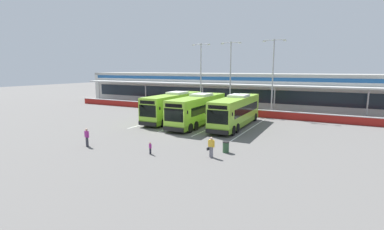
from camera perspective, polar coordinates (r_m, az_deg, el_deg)
The scene contains 17 objects.
ground_plane at distance 30.42m, azimuth -3.19°, elevation -3.74°, with size 200.00×200.00×0.00m, color #605E5B.
terminal_building at distance 54.61m, azimuth 11.56°, elevation 5.06°, with size 70.00×13.00×6.00m.
red_barrier_wall at distance 43.17m, azimuth 6.78°, elevation 0.83°, with size 60.00×0.40×1.10m.
coach_bus_leftmost at distance 37.99m, azimuth -3.69°, elevation 1.61°, with size 3.11×12.21×3.78m.
coach_bus_left_centre at distance 35.00m, azimuth 1.24°, elevation 0.97°, with size 3.11×12.21×3.78m.
coach_bus_centre at distance 34.15m, azimuth 8.83°, elevation 0.65°, with size 3.11×12.21×3.78m.
bay_stripe_far_west at distance 38.71m, azimuth -6.60°, elevation -0.96°, with size 0.14×13.00×0.01m, color silver.
bay_stripe_west at distance 36.53m, azimuth -1.16°, elevation -1.52°, with size 0.14×13.00×0.01m, color silver.
bay_stripe_mid_west at distance 34.72m, azimuth 4.92°, elevation -2.12°, with size 0.14×13.00×0.01m, color silver.
bay_stripe_centre at distance 33.35m, azimuth 11.58°, elevation -2.75°, with size 0.14×13.00×0.01m, color silver.
pedestrian_with_handbag at distance 22.23m, azimuth 3.87°, elevation -6.35°, with size 0.62×0.34×1.62m.
pedestrian_in_dark_coat at distance 26.88m, azimuth -20.44°, elevation -4.14°, with size 0.54×0.33×1.62m.
pedestrian_child at distance 23.25m, azimuth -8.42°, elevation -6.54°, with size 0.32×0.25×1.00m.
lamp_post_west at distance 47.65m, azimuth 1.79°, elevation 8.60°, with size 3.24×0.28×11.00m.
lamp_post_centre at distance 44.94m, azimuth 7.76°, elevation 8.49°, with size 3.24×0.28×11.00m.
lamp_post_east at distance 42.32m, azimuth 16.00°, elevation 8.17°, with size 3.24×0.28×11.00m.
litter_bin at distance 23.66m, azimuth 6.84°, elevation -6.41°, with size 0.54×0.54×0.93m.
Camera 1 is at (15.33, -25.36, 6.83)m, focal length 26.45 mm.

